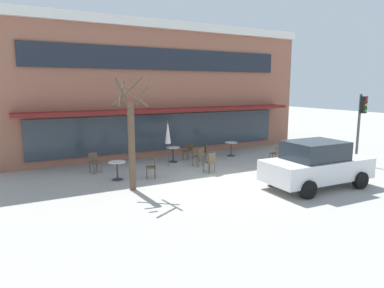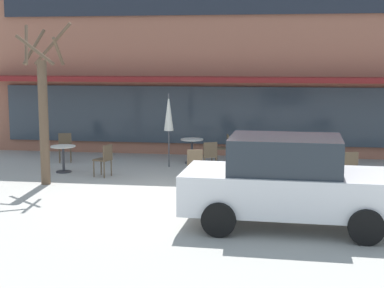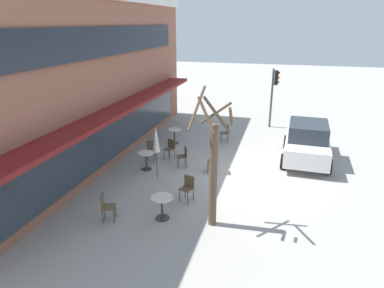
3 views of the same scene
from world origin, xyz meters
The scene contains 16 objects.
ground_plane centered at (0.00, 0.00, 0.00)m, with size 80.00×80.00×0.00m, color #9E9B93.
building_facade centered at (0.00, 9.96, 3.58)m, with size 17.59×9.10×7.15m.
cafe_table_near_wall centered at (-0.37, 4.43, 0.52)m, with size 0.70×0.70×0.76m.
cafe_table_streetside centered at (3.08, 4.32, 0.52)m, with size 0.70×0.70×0.76m.
cafe_table_by_tree centered at (-3.78, 2.47, 0.52)m, with size 0.70×0.70×0.76m.
patio_umbrella_green_folded centered at (-0.96, 3.72, 1.63)m, with size 0.28×0.28×2.20m.
cafe_chair_0 centered at (1.08, 3.86, 0.53)m, with size 0.52×0.52×0.89m.
cafe_chair_1 centered at (0.62, 4.61, 0.53)m, with size 0.47×0.47×0.89m.
cafe_chair_2 centered at (-2.43, 2.03, 0.53)m, with size 0.50×0.50×0.89m.
cafe_chair_3 centered at (0.33, 3.01, 0.53)m, with size 0.54×0.54×0.89m.
cafe_chair_4 centered at (0.12, 1.64, 0.53)m, with size 0.46×0.46×0.89m.
cafe_chair_5 centered at (4.05, 1.84, 0.53)m, with size 0.52×0.52×0.89m.
cafe_chair_6 centered at (-4.35, 4.10, 0.53)m, with size 0.51×0.51×0.89m.
parked_sedan centered at (2.52, -2.04, 0.88)m, with size 4.26×2.13×1.76m.
street_tree centered at (-3.67, 0.90, 1.92)m, with size 1.17×1.20×4.14m.
traffic_light_pole centered at (7.38, -0.29, 2.30)m, with size 0.26×0.44×3.40m.
Camera 1 is at (-7.50, -10.85, 3.76)m, focal length 32.00 mm.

